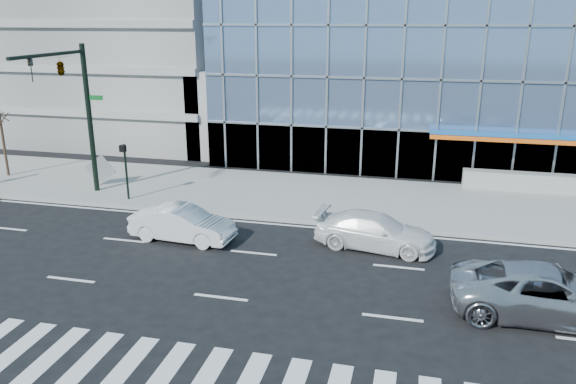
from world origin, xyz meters
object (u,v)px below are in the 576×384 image
object	(u,v)px
white_suv	(375,231)
tilted_panel	(100,170)
traffic_signal	(70,85)
ped_signal_post	(125,163)
silver_suv	(547,293)
street_tree_near	(0,117)
white_sedan	(182,224)

from	to	relation	value
white_suv	tilted_panel	xyz separation A→B (m)	(-16.19, 5.19, 0.31)
traffic_signal	ped_signal_post	distance (m)	4.75
silver_suv	tilted_panel	xyz separation A→B (m)	(-22.19, 9.71, 0.20)
street_tree_near	tilted_panel	xyz separation A→B (m)	(6.69, -0.51, -2.72)
ped_signal_post	street_tree_near	distance (m)	9.97
street_tree_near	silver_suv	bearing A→B (deg)	-19.48
street_tree_near	white_sedan	distance (m)	16.35
ped_signal_post	silver_suv	bearing A→B (deg)	-21.57
ped_signal_post	silver_suv	world-z (taller)	ped_signal_post
ped_signal_post	silver_suv	distance (m)	20.88
street_tree_near	white_suv	bearing A→B (deg)	-13.99
white_suv	white_sedan	size ratio (longest dim) A/B	1.11
white_suv	tilted_panel	bearing A→B (deg)	79.75
street_tree_near	tilted_panel	world-z (taller)	street_tree_near
ped_signal_post	street_tree_near	bearing A→B (deg)	164.94
ped_signal_post	white_suv	distance (m)	13.81
traffic_signal	ped_signal_post	xyz separation A→B (m)	(2.50, 0.37, -4.02)
white_suv	white_sedan	xyz separation A→B (m)	(-8.34, -1.14, 0.02)
traffic_signal	white_suv	distance (m)	17.00
tilted_panel	white_sedan	bearing A→B (deg)	-54.34
street_tree_near	tilted_panel	distance (m)	7.24
white_sedan	traffic_signal	bearing A→B (deg)	67.02
white_suv	traffic_signal	bearing A→B (deg)	87.63
white_suv	tilted_panel	size ratio (longest dim) A/B	3.96
ped_signal_post	white_suv	size ratio (longest dim) A/B	0.58
traffic_signal	street_tree_near	bearing A→B (deg)	157.29
ped_signal_post	white_suv	bearing A→B (deg)	-13.22
silver_suv	tilted_panel	size ratio (longest dim) A/B	4.72
ped_signal_post	street_tree_near	size ratio (longest dim) A/B	0.71
ped_signal_post	tilted_panel	bearing A→B (deg)	143.93
traffic_signal	street_tree_near	xyz separation A→B (m)	(-7.00, 2.93, -2.39)
tilted_panel	silver_suv	bearing A→B (deg)	-39.09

